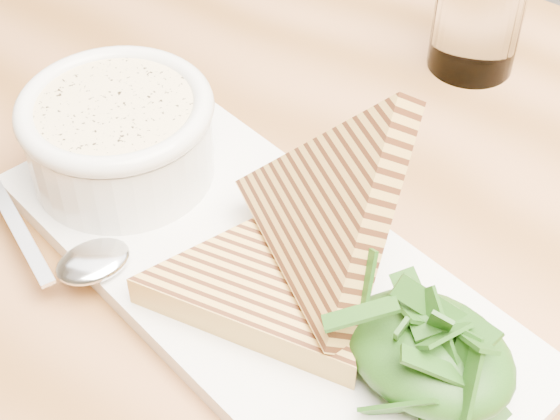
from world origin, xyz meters
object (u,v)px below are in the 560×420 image
Objects in this scene: table_top at (423,394)px; glass_near at (480,8)px; platter at (260,273)px; soup_bowl at (121,144)px.

table_top is 0.33m from glass_near.
soup_bowl is at bearing 177.59° from platter.
soup_bowl is at bearing -111.00° from glass_near.
platter is at bearing -2.41° from soup_bowl.
glass_near is at bearing 94.01° from platter.
platter is 0.30m from glass_near.
table_top is 3.40× the size of platter.
glass_near is (-0.15, 0.29, 0.08)m from table_top.
platter is 3.44× the size of glass_near.
soup_bowl reaches higher than platter.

